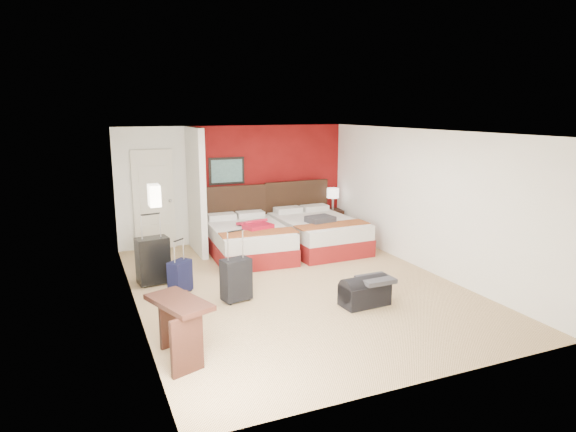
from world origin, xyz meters
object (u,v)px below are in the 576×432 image
bed_left (249,241)px  suitcase_charcoal (236,281)px  table_lamp (333,199)px  suitcase_black (153,262)px  bed_right (318,234)px  duffel_bag (365,293)px  desk (180,329)px  nightstand (332,222)px  red_suitcase_open (255,225)px  suitcase_navy (180,278)px

bed_left → suitcase_charcoal: size_ratio=3.21×
bed_left → table_lamp: table_lamp is taller
table_lamp → suitcase_black: bearing=-156.6°
bed_right → duffel_bag: bed_right is taller
bed_right → duffel_bag: 3.15m
bed_right → desk: desk is taller
bed_left → suitcase_black: size_ratio=2.65×
bed_left → duffel_bag: bearing=-72.8°
table_lamp → suitcase_charcoal: 4.56m
bed_right → suitcase_charcoal: 3.26m
nightstand → duffel_bag: size_ratio=0.82×
duffel_bag → desk: (-2.82, -0.58, 0.18)m
red_suitcase_open → desk: size_ratio=0.83×
bed_right → red_suitcase_open: red_suitcase_open is taller
red_suitcase_open → desk: bearing=-136.3°
suitcase_black → suitcase_charcoal: (1.04, -1.25, -0.07)m
suitcase_charcoal → duffel_bag: size_ratio=0.88×
table_lamp → bed_right: bearing=-131.6°
bed_left → desk: (-2.05, -3.64, 0.06)m
bed_left → suitcase_navy: bearing=-134.0°
suitcase_charcoal → duffel_bag: (1.70, -0.89, -0.13)m
suitcase_navy → desk: size_ratio=0.58×
red_suitcase_open → suitcase_charcoal: (-1.03, -2.07, -0.34)m
bed_right → nightstand: bed_right is taller
table_lamp → duffel_bag: size_ratio=0.70×
nightstand → desk: 6.36m
bed_right → desk: size_ratio=2.40×
suitcase_black → desk: 2.72m
red_suitcase_open → nightstand: red_suitcase_open is taller
bed_left → table_lamp: 2.59m
red_suitcase_open → suitcase_navy: 2.28m
bed_left → suitcase_black: (-1.96, -0.92, 0.08)m
table_lamp → suitcase_black: size_ratio=0.65×
nightstand → duffel_bag: bearing=-104.6°
desk → bed_left: bearing=40.7°
nightstand → suitcase_black: (-4.32, -1.87, 0.09)m
bed_left → red_suitcase_open: (0.10, -0.10, 0.35)m
suitcase_black → suitcase_navy: suitcase_black is taller
bed_right → table_lamp: bearing=46.6°
nightstand → bed_right: bearing=-124.6°
nightstand → red_suitcase_open: bearing=-148.1°
suitcase_charcoal → suitcase_black: bearing=116.8°
bed_left → duffel_bag: (0.77, -3.07, -0.12)m
red_suitcase_open → table_lamp: (2.26, 1.05, 0.18)m
table_lamp → duffel_bag: 4.36m
duffel_bag → suitcase_black: bearing=138.4°
suitcase_black → desk: bearing=-100.3°
nightstand → duffel_bag: (-1.59, -4.01, -0.11)m
red_suitcase_open → suitcase_charcoal: 2.34m
duffel_bag → desk: size_ratio=0.82×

